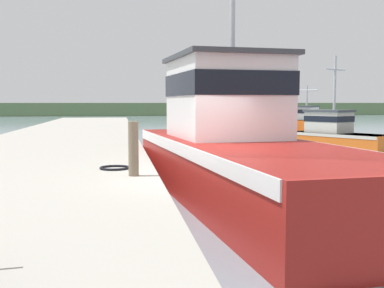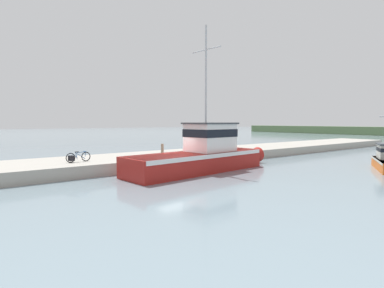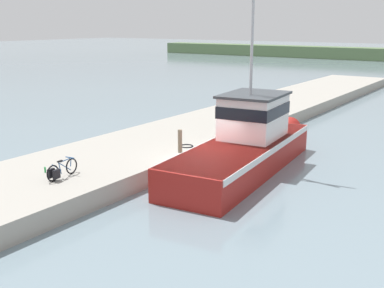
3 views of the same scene
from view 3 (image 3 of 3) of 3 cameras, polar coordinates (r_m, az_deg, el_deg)
The scene contains 7 objects.
ground_plane at distance 22.42m, azimuth 1.46°, elevation -3.81°, with size 320.00×320.00×0.00m, color gray.
dock_pier at distance 24.75m, azimuth -6.77°, elevation -1.16°, with size 6.31×80.00×0.84m, color #A39E93.
fishing_boat_main at distance 23.43m, azimuth 6.54°, elevation 0.15°, with size 4.31×13.42×10.66m.
bicycle_touring at distance 19.99m, azimuth -15.42°, elevation -3.05°, with size 0.56×1.75×0.74m.
mooring_post at distance 23.12m, azimuth -1.43°, elevation 0.34°, with size 0.21×0.21×1.12m, color #756651.
hose_coil at distance 24.34m, azimuth -0.65°, elevation -0.24°, with size 0.69×0.69×0.05m, color black.
water_bottle_by_bike at distance 21.04m, azimuth -17.01°, elevation -2.93°, with size 0.07×0.07×0.24m, color green.
Camera 3 is at (11.55, -17.94, 6.90)m, focal length 45.00 mm.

